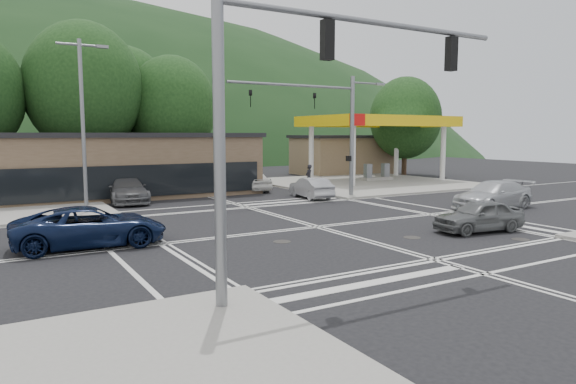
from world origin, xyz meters
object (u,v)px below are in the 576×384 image
car_northbound (127,190)px  car_silver_east (493,195)px  car_blue_west (90,227)px  pedestrian (309,177)px  car_grey_center (479,216)px  car_queue_b (251,181)px  car_queue_a (311,188)px

car_northbound → car_silver_east: bearing=-32.6°
car_blue_west → pedestrian: size_ratio=3.00×
car_grey_center → pedestrian: pedestrian is taller
car_queue_b → pedestrian: size_ratio=2.41×
car_silver_east → car_queue_a: bearing=-150.3°
car_northbound → car_queue_b: bearing=15.9°
car_silver_east → car_queue_b: car_silver_east is taller
car_queue_a → car_northbound: size_ratio=0.77×
car_blue_west → car_queue_a: (15.14, 8.13, -0.08)m
car_blue_west → car_grey_center: bearing=-106.4°
car_northbound → pedestrian: (13.00, -0.66, 0.28)m
car_blue_west → car_grey_center: 15.99m
car_queue_a → car_queue_b: car_queue_b is taller
car_silver_east → car_queue_a: 11.19m
car_silver_east → car_queue_b: size_ratio=1.22×
car_queue_a → car_queue_b: bearing=-67.1°
car_silver_east → pedestrian: pedestrian is taller
car_northbound → car_queue_a: bearing=-15.0°
car_queue_b → car_silver_east: bearing=119.0°
car_silver_east → car_northbound: bearing=-131.8°
car_queue_b → car_grey_center: bearing=96.1°
car_queue_b → car_northbound: car_northbound is taller
car_queue_b → car_northbound: bearing=12.5°
car_blue_west → car_queue_b: 19.48m
car_grey_center → car_northbound: size_ratio=0.75×
car_grey_center → car_queue_a: bearing=-172.4°
car_silver_east → car_northbound: car_northbound is taller
car_silver_east → car_queue_b: (-7.78, 15.13, -0.03)m
car_grey_center → car_silver_east: car_silver_east is taller
car_blue_west → car_grey_center: (15.06, -5.37, -0.07)m
car_blue_west → pedestrian: bearing=-52.9°
car_blue_west → car_silver_east: bearing=-89.9°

